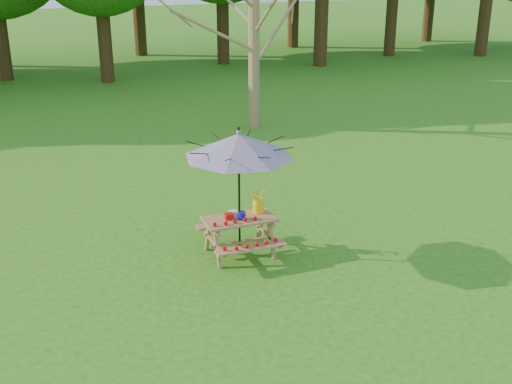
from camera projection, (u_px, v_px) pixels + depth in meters
name	position (u px, v px, depth m)	size (l,w,h in m)	color
picnic_table	(240.00, 237.00, 10.93)	(1.20, 1.32, 0.67)	#A96E4C
patio_umbrella	(239.00, 145.00, 10.36)	(2.16, 2.16, 2.25)	black
produce_bins	(235.00, 215.00, 10.80)	(0.34, 0.36, 0.13)	red
tomatoes_row	(235.00, 221.00, 10.59)	(0.77, 0.13, 0.07)	red
flower_bucket	(258.00, 200.00, 10.98)	(0.33, 0.31, 0.43)	yellow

